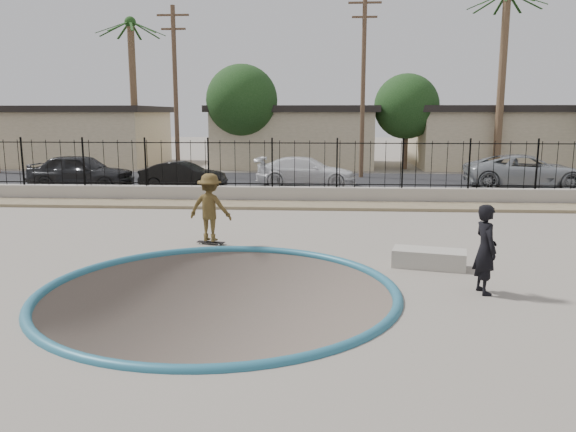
# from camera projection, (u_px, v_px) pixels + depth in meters

# --- Properties ---
(ground) EXTENTS (120.00, 120.00, 2.20)m
(ground) POSITION_uv_depth(u_px,v_px,m) (276.00, 221.00, 23.84)
(ground) COLOR slate
(ground) RESTS_ON ground
(bowl_pit) EXTENTS (6.84, 6.84, 1.80)m
(bowl_pit) POSITION_uv_depth(u_px,v_px,m) (219.00, 292.00, 10.88)
(bowl_pit) COLOR #484037
(bowl_pit) RESTS_ON ground
(coping_ring) EXTENTS (7.04, 7.04, 0.20)m
(coping_ring) POSITION_uv_depth(u_px,v_px,m) (219.00, 292.00, 10.88)
(coping_ring) COLOR #26637B
(coping_ring) RESTS_ON ground
(rock_strip) EXTENTS (42.00, 1.60, 0.11)m
(rock_strip) POSITION_uv_depth(u_px,v_px,m) (270.00, 205.00, 20.89)
(rock_strip) COLOR #998A64
(rock_strip) RESTS_ON ground
(retaining_wall) EXTENTS (42.00, 0.45, 0.60)m
(retaining_wall) POSITION_uv_depth(u_px,v_px,m) (272.00, 194.00, 21.92)
(retaining_wall) COLOR #A2998E
(retaining_wall) RESTS_ON ground
(fence) EXTENTS (40.00, 0.04, 1.80)m
(fence) POSITION_uv_depth(u_px,v_px,m) (272.00, 164.00, 21.71)
(fence) COLOR black
(fence) RESTS_ON retaining_wall
(street) EXTENTS (90.00, 8.00, 0.04)m
(street) POSITION_uv_depth(u_px,v_px,m) (284.00, 181.00, 28.55)
(street) COLOR black
(street) RESTS_ON ground
(house_west) EXTENTS (11.60, 8.60, 3.90)m
(house_west) POSITION_uv_depth(u_px,v_px,m) (76.00, 135.00, 38.48)
(house_west) COLOR tan
(house_west) RESTS_ON ground
(house_center) EXTENTS (10.60, 8.60, 3.90)m
(house_center) POSITION_uv_depth(u_px,v_px,m) (294.00, 135.00, 37.53)
(house_center) COLOR tan
(house_center) RESTS_ON ground
(house_east) EXTENTS (12.60, 8.60, 3.90)m
(house_east) POSITION_uv_depth(u_px,v_px,m) (508.00, 136.00, 36.64)
(house_east) COLOR tan
(house_east) RESTS_ON ground
(palm_mid) EXTENTS (2.30, 2.30, 9.30)m
(palm_mid) POSITION_uv_depth(u_px,v_px,m) (132.00, 60.00, 34.86)
(palm_mid) COLOR brown
(palm_mid) RESTS_ON ground
(palm_right) EXTENTS (2.30, 2.30, 10.30)m
(palm_right) POSITION_uv_depth(u_px,v_px,m) (504.00, 43.00, 31.39)
(palm_right) COLOR brown
(palm_right) RESTS_ON ground
(utility_pole_left) EXTENTS (1.70, 0.24, 9.00)m
(utility_pole_left) POSITION_uv_depth(u_px,v_px,m) (175.00, 89.00, 30.05)
(utility_pole_left) COLOR #473323
(utility_pole_left) RESTS_ON ground
(utility_pole_mid) EXTENTS (1.70, 0.24, 9.50)m
(utility_pole_mid) POSITION_uv_depth(u_px,v_px,m) (363.00, 84.00, 29.37)
(utility_pole_mid) COLOR #473323
(utility_pole_mid) RESTS_ON ground
(street_tree_left) EXTENTS (4.32, 4.32, 6.36)m
(street_tree_left) POSITION_uv_depth(u_px,v_px,m) (242.00, 101.00, 33.88)
(street_tree_left) COLOR #473323
(street_tree_left) RESTS_ON ground
(street_tree_mid) EXTENTS (3.96, 3.96, 5.83)m
(street_tree_mid) POSITION_uv_depth(u_px,v_px,m) (406.00, 107.00, 34.29)
(street_tree_mid) COLOR #473323
(street_tree_mid) RESTS_ON ground
(skater) EXTENTS (1.26, 0.89, 1.78)m
(skater) POSITION_uv_depth(u_px,v_px,m) (210.00, 211.00, 14.71)
(skater) COLOR brown
(skater) RESTS_ON ground
(skateboard) EXTENTS (0.76, 0.31, 0.06)m
(skateboard) POSITION_uv_depth(u_px,v_px,m) (211.00, 242.00, 14.86)
(skateboard) COLOR black
(skateboard) RESTS_ON ground
(videographer) EXTENTS (0.51, 0.69, 1.73)m
(videographer) POSITION_uv_depth(u_px,v_px,m) (485.00, 249.00, 10.67)
(videographer) COLOR black
(videographer) RESTS_ON ground
(concrete_ledge) EXTENTS (1.72, 1.05, 0.40)m
(concrete_ledge) POSITION_uv_depth(u_px,v_px,m) (429.00, 258.00, 12.62)
(concrete_ledge) COLOR #A59F93
(concrete_ledge) RESTS_ON ground
(car_a) EXTENTS (4.76, 2.16, 1.59)m
(car_a) POSITION_uv_depth(u_px,v_px,m) (81.00, 171.00, 25.44)
(car_a) COLOR black
(car_a) RESTS_ON street
(car_b) EXTENTS (3.89, 1.65, 1.25)m
(car_b) POSITION_uv_depth(u_px,v_px,m) (183.00, 176.00, 25.18)
(car_b) COLOR black
(car_b) RESTS_ON street
(car_c) EXTENTS (4.85, 2.31, 1.36)m
(car_c) POSITION_uv_depth(u_px,v_px,m) (306.00, 172.00, 26.39)
(car_c) COLOR white
(car_c) RESTS_ON street
(car_d) EXTENTS (5.65, 2.88, 1.53)m
(car_d) POSITION_uv_depth(u_px,v_px,m) (527.00, 171.00, 25.73)
(car_d) COLOR #989DA1
(car_d) RESTS_ON street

